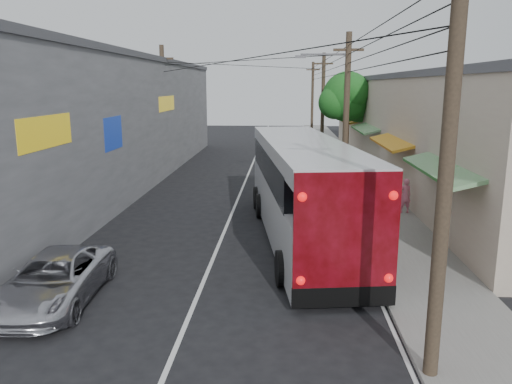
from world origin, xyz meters
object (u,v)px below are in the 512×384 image
Objects in this scene: parked_car_far at (304,150)px; parked_car_mid at (304,153)px; pedestrian_near at (405,196)px; jeepney at (54,279)px; parked_suv at (316,180)px; pedestrian_far at (363,188)px; coach_bus at (302,188)px.

parked_car_mid is at bearing -95.43° from parked_car_far.
pedestrian_near reaches higher than parked_car_mid.
pedestrian_near is at bearing 38.20° from jeepney.
parked_suv is at bearing -91.90° from parked_car_mid.
parked_suv is 3.40m from pedestrian_far.
parked_car_far is (7.46, 26.00, 0.12)m from jeepney.
parked_car_far is at bearing 71.61° from jeepney.
pedestrian_near is (3.66, -3.79, 0.08)m from parked_suv.
jeepney is 2.61× the size of pedestrian_far.
coach_bus reaches higher than pedestrian_far.
coach_bus reaches higher than jeepney.
parked_car_mid is at bearing 95.87° from parked_suv.
pedestrian_near is (4.61, 3.58, -1.01)m from coach_bus.
jeepney is 15.44m from parked_suv.
pedestrian_far is at bearing -49.33° from parked_suv.
parked_car_far is at bearing 87.40° from parked_car_mid.
parked_car_far is (0.81, 19.94, -1.14)m from coach_bus.
parked_suv is 1.37× the size of parked_car_mid.
parked_suv is 5.27m from pedestrian_near.
coach_bus reaches higher than parked_car_far.
parked_car_mid is 0.89× the size of parked_car_far.
parked_car_mid is 2.66× the size of pedestrian_near.
parked_car_far reaches higher than parked_car_mid.
pedestrian_near is 1.98m from pedestrian_far.
coach_bus is 2.32× the size of parked_suv.
pedestrian_far is (-1.69, 1.03, 0.11)m from pedestrian_near.
parked_car_mid is 1.00m from parked_car_far.
pedestrian_far reaches higher than jeepney.
parked_car_mid is (-0.14, 11.56, -0.12)m from parked_suv.
parked_suv is at bearing -48.32° from pedestrian_far.
pedestrian_far is at bearing -84.21° from parked_car_mid.
jeepney is 26.09m from parked_car_mid.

